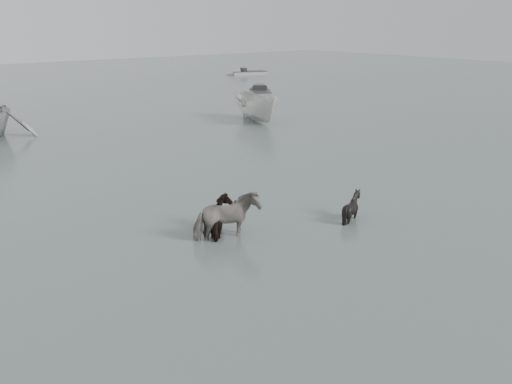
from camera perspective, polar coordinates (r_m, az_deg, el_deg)
ground at (r=16.99m, az=-1.18°, el=-3.50°), size 140.00×140.00×0.00m
pony_pinto at (r=15.90m, az=-3.00°, el=-1.97°), size 2.00×1.23×1.57m
pony_dark at (r=16.38m, az=-3.32°, el=-1.84°), size 1.37×1.52×1.33m
pony_black at (r=17.70m, az=9.58°, el=-0.90°), size 1.30×1.23×1.16m
boat_small at (r=34.51m, az=0.11°, el=8.63°), size 2.96×5.08×1.85m
skiff_port at (r=46.40m, az=0.41°, el=10.11°), size 3.84×4.48×0.75m
skiff_star at (r=63.85m, az=-0.72°, el=12.00°), size 5.45×3.34×0.75m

